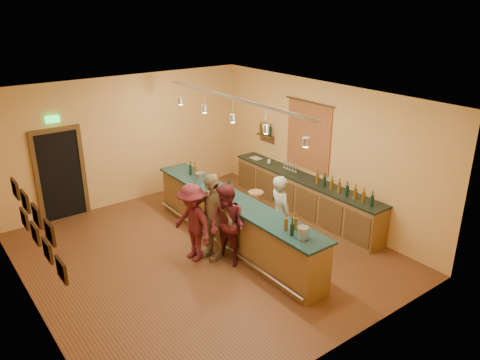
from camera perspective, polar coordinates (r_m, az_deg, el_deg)
floor at (r=9.74m, az=-4.34°, el=-9.00°), size 7.00×7.00×0.00m
ceiling at (r=8.59m, az=-4.94°, el=9.77°), size 6.50×7.00×0.02m
wall_back at (r=12.00m, az=-13.67°, el=4.71°), size 6.50×0.02×3.20m
wall_front at (r=6.63m, az=12.07°, el=-9.12°), size 6.50×0.02×3.20m
wall_left at (r=7.97m, az=-24.82°, el=-5.35°), size 0.02×7.00×3.20m
wall_right at (r=11.01m, az=9.81°, el=3.52°), size 0.02×7.00×3.20m
doorway at (r=11.60m, az=-21.08°, el=0.82°), size 1.15×0.09×2.48m
tapestry at (r=11.19m, az=8.34°, el=5.23°), size 0.03×1.40×1.60m
bottle_shelf at (r=12.26m, az=3.15°, el=5.96°), size 0.17×0.55×0.54m
picture_grid at (r=7.16m, az=-23.55°, el=-5.02°), size 0.06×2.20×0.70m
back_counter at (r=11.32m, az=7.82°, el=-1.87°), size 0.60×4.55×1.27m
tasting_bar at (r=9.82m, az=-0.82°, el=-4.67°), size 0.74×5.10×1.38m
pendant_track at (r=9.03m, az=-0.90°, el=9.01°), size 0.11×4.60×0.50m
bartender at (r=9.56m, az=4.93°, el=-4.09°), size 0.48×0.65×1.64m
customer_a at (r=9.03m, az=-1.57°, el=-5.57°), size 0.81×0.93×1.65m
customer_b at (r=9.24m, az=-3.41°, el=-4.44°), size 0.61×1.11×1.80m
customer_c at (r=9.24m, az=-5.80°, el=-5.19°), size 0.68×1.08×1.60m
bar_stool at (r=10.89m, az=1.95°, el=-2.13°), size 0.35×0.35×0.72m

